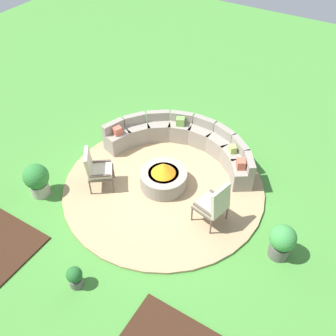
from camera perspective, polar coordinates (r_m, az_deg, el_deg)
name	(u,v)px	position (r m, az deg, el deg)	size (l,w,h in m)	color
ground_plane	(164,187)	(8.98, -0.66, -2.85)	(24.00, 24.00, 0.00)	#478C38
patio_circle	(164,186)	(8.96, -0.66, -2.71)	(4.71, 4.71, 0.06)	tan
fire_pit	(164,177)	(8.76, -0.68, -1.38)	(1.10, 1.10, 0.68)	gray
curved_stone_bench	(185,141)	(9.67, 2.60, 4.03)	(3.89, 1.85, 0.75)	gray
lounge_chair_front_left	(96,169)	(8.70, -10.73, -0.08)	(0.77, 0.78, 1.04)	brown
lounge_chair_front_right	(214,204)	(7.84, 6.97, -5.42)	(0.70, 0.69, 1.08)	brown
potted_plant_0	(37,179)	(9.00, -19.14, -1.62)	(0.57, 0.57, 0.84)	#A89E8E
potted_plant_1	(282,241)	(7.74, 16.80, -10.47)	(0.53, 0.53, 0.80)	#605B56
potted_plant_2	(75,277)	(7.40, -13.84, -15.65)	(0.30, 0.30, 0.49)	#605B56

